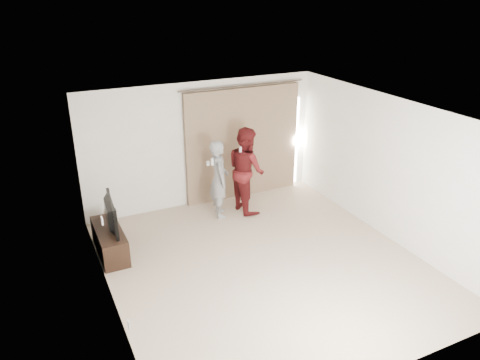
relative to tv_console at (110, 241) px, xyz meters
name	(u,v)px	position (x,y,z in m)	size (l,w,h in m)	color
floor	(264,264)	(2.27, -1.47, -0.24)	(5.50, 5.50, 0.00)	#C7AE95
wall_back	(202,144)	(2.27, 1.28, 1.06)	(5.00, 0.04, 2.60)	white
wall_left	(106,227)	(-0.23, -1.47, 1.06)	(0.04, 5.50, 2.60)	white
ceiling	(268,114)	(2.27, -1.47, 2.36)	(5.00, 5.50, 0.01)	silver
curtain	(243,143)	(3.18, 1.21, 0.97)	(2.80, 0.11, 2.46)	#907458
tv_console	(110,241)	(0.00, 0.00, 0.00)	(0.43, 1.24, 0.48)	black
tv	(106,215)	(0.00, 0.00, 0.52)	(0.97, 0.13, 0.56)	black
scratching_post	(109,221)	(0.16, 0.90, -0.07)	(0.31, 0.31, 0.41)	tan
person_man	(219,179)	(2.31, 0.53, 0.56)	(0.50, 0.65, 1.58)	gray
person_woman	(246,170)	(2.91, 0.53, 0.65)	(0.72, 0.90, 1.77)	#531214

